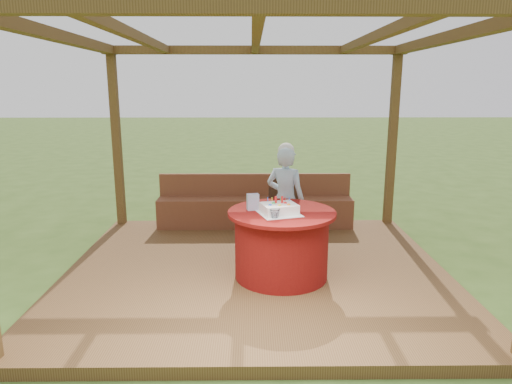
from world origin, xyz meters
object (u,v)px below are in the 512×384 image
birthday_cake (279,209)px  gift_bag (253,202)px  chair (286,207)px  drinking_glass (275,214)px  bench (255,209)px  table (281,244)px  elderly_woman (285,198)px

birthday_cake → gift_bag: (-0.29, 0.16, 0.04)m
chair → drinking_glass: chair is taller
chair → gift_bag: 1.30m
bench → table: (0.28, -1.97, 0.13)m
elderly_woman → birthday_cake: bearing=-98.5°
chair → gift_bag: (-0.47, -1.16, 0.37)m
birthday_cake → drinking_glass: size_ratio=4.73×
table → elderly_woman: elderly_woman is taller
bench → birthday_cake: size_ratio=5.70×
elderly_woman → drinking_glass: size_ratio=12.96×
bench → table: bench is taller
elderly_woman → birthday_cake: elderly_woman is taller
gift_bag → elderly_woman: bearing=48.2°
bench → gift_bag: gift_bag is taller
gift_bag → drinking_glass: 0.41m
bench → birthday_cake: bearing=-83.2°
bench → elderly_woman: (0.39, -1.14, 0.46)m
elderly_woman → bench: bearing=108.7°
table → drinking_glass: drinking_glass is taller
chair → elderly_woman: size_ratio=0.62×
table → birthday_cake: birthday_cake is taller
drinking_glass → table: bearing=71.4°
table → birthday_cake: size_ratio=2.30×
table → drinking_glass: (-0.09, -0.28, 0.43)m
bench → elderly_woman: elderly_woman is taller
bench → table: size_ratio=2.48×
elderly_woman → gift_bag: bearing=-119.0°
bench → elderly_woman: bearing=-71.3°
drinking_glass → elderly_woman: bearing=80.0°
elderly_woman → gift_bag: elderly_woman is taller
bench → birthday_cake: (0.25, -2.07, 0.57)m
elderly_woman → table: bearing=-97.0°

